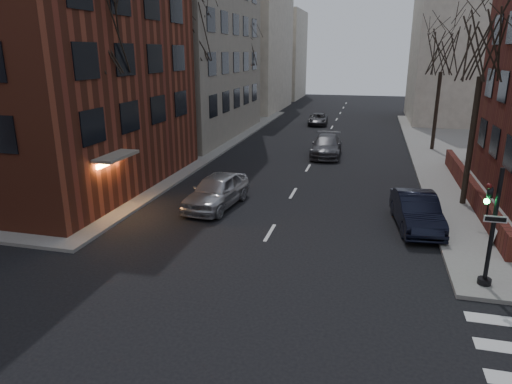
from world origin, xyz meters
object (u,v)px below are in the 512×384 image
(tree_right_a, at_px, (485,41))
(tree_right_b, at_px, (443,52))
(tree_left_b, at_px, (193,32))
(parked_sedan, at_px, (417,211))
(tree_left_a, at_px, (98,32))
(streetlamp_far, at_px, (256,85))
(streetlamp_near, at_px, (181,105))
(car_lane_silver, at_px, (217,191))
(traffic_signal, at_px, (490,235))
(tree_left_c, at_px, (245,47))
(sandwich_board, at_px, (499,234))
(car_lane_far, at_px, (318,119))
(car_lane_gray, at_px, (326,146))

(tree_right_a, distance_m, tree_right_b, 14.01)
(tree_left_b, height_order, parked_sedan, tree_left_b)
(tree_left_a, bearing_deg, streetlamp_far, 88.77)
(tree_left_a, height_order, tree_right_b, tree_left_a)
(tree_right_b, xyz_separation_m, streetlamp_near, (-17.00, -10.00, -3.35))
(streetlamp_near, bearing_deg, parked_sedan, -28.46)
(car_lane_silver, bearing_deg, traffic_signal, -20.65)
(tree_left_c, xyz_separation_m, sandwich_board, (18.05, -27.23, -7.47))
(tree_right_a, height_order, tree_right_b, tree_right_a)
(parked_sedan, xyz_separation_m, sandwich_board, (3.05, -1.42, -0.22))
(streetlamp_far, xyz_separation_m, sandwich_board, (17.45, -29.23, -3.67))
(tree_right_a, xyz_separation_m, streetlamp_near, (-17.00, 4.00, -3.79))
(traffic_signal, xyz_separation_m, parked_sedan, (-1.74, 5.20, -1.12))
(traffic_signal, relative_size, tree_left_a, 0.39)
(streetlamp_far, relative_size, car_lane_far, 1.45)
(tree_left_a, xyz_separation_m, tree_right_a, (17.60, 4.00, -0.44))
(tree_left_a, relative_size, streetlamp_near, 1.63)
(traffic_signal, relative_size, tree_left_b, 0.37)
(tree_left_c, bearing_deg, car_lane_far, 25.20)
(streetlamp_near, bearing_deg, sandwich_board, -27.87)
(tree_right_a, bearing_deg, tree_left_a, -167.20)
(tree_left_a, distance_m, tree_right_b, 25.19)
(tree_right_a, relative_size, sandwich_board, 11.77)
(parked_sedan, xyz_separation_m, car_lane_far, (-7.85, 29.17, -0.18))
(tree_right_b, bearing_deg, streetlamp_near, -149.53)
(car_lane_silver, bearing_deg, sandwich_board, -2.62)
(tree_right_b, bearing_deg, car_lane_silver, -125.30)
(tree_right_b, relative_size, car_lane_far, 2.13)
(tree_left_c, relative_size, streetlamp_near, 1.55)
(traffic_signal, height_order, car_lane_far, traffic_signal)
(streetlamp_near, relative_size, sandwich_board, 7.61)
(car_lane_far, height_order, sandwich_board, car_lane_far)
(parked_sedan, height_order, sandwich_board, parked_sedan)
(traffic_signal, xyz_separation_m, streetlamp_near, (-16.14, 13.01, 2.33))
(streetlamp_near, bearing_deg, car_lane_silver, -56.32)
(traffic_signal, bearing_deg, car_lane_silver, 152.93)
(streetlamp_far, bearing_deg, parked_sedan, -62.62)
(tree_left_b, distance_m, parked_sedan, 20.75)
(tree_left_a, height_order, tree_left_c, tree_left_a)
(traffic_signal, xyz_separation_m, car_lane_far, (-9.58, 34.37, -1.31))
(tree_left_b, relative_size, car_lane_far, 2.50)
(streetlamp_near, bearing_deg, traffic_signal, -38.87)
(streetlamp_near, height_order, parked_sedan, streetlamp_near)
(car_lane_silver, bearing_deg, streetlamp_near, 130.09)
(streetlamp_far, bearing_deg, sandwich_board, -59.16)
(streetlamp_near, distance_m, sandwich_board, 20.08)
(tree_left_a, bearing_deg, sandwich_board, -3.89)
(tree_left_c, relative_size, parked_sedan, 2.04)
(tree_right_b, xyz_separation_m, streetlamp_far, (-17.00, 10.00, -3.35))
(parked_sedan, distance_m, car_lane_gray, 14.90)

